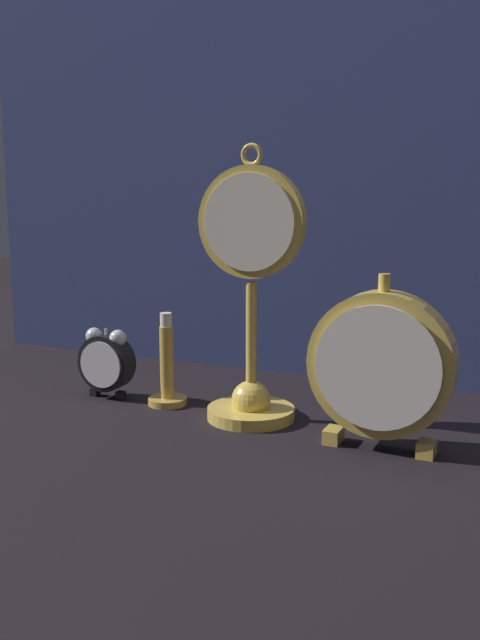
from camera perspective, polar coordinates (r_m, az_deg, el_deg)
ground_plane at (r=0.93m, az=-2.05°, el=-8.87°), size 4.00×4.00×0.00m
fabric_backdrop_drape at (r=1.18m, az=5.03°, el=12.74°), size 1.23×0.01×0.72m
pocket_watch_on_stand at (r=0.95m, az=0.88°, el=0.81°), size 0.15×0.12×0.37m
alarm_clock_twin_bell at (r=1.08m, az=-10.64°, el=-3.15°), size 0.08×0.03×0.11m
mantel_clock_silver at (r=0.86m, az=11.23°, el=-3.60°), size 0.17×0.04×0.21m
brass_candlestick at (r=1.04m, az=-5.86°, el=-4.40°), size 0.06×0.06×0.14m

